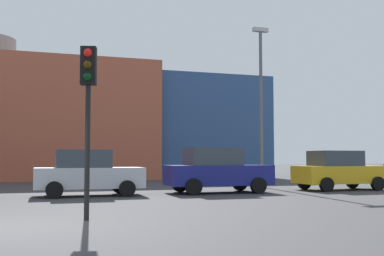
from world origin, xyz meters
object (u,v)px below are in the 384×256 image
(parked_car_2, at_px, (88,173))
(street_lamp, at_px, (261,96))
(parked_car_3, at_px, (217,170))
(parked_car_4, at_px, (339,170))
(traffic_light_island, at_px, (88,92))

(parked_car_2, bearing_deg, street_lamp, 18.40)
(parked_car_3, xyz_separation_m, street_lamp, (3.48, 2.90, 3.61))
(parked_car_4, bearing_deg, street_lamp, 129.81)
(parked_car_2, relative_size, parked_car_4, 0.99)
(traffic_light_island, xyz_separation_m, street_lamp, (9.41, 10.10, 1.56))
(parked_car_4, distance_m, street_lamp, 5.25)
(parked_car_3, bearing_deg, traffic_light_island, -129.47)
(parked_car_2, height_order, street_lamp, street_lamp)
(parked_car_4, xyz_separation_m, street_lamp, (-2.42, 2.90, 3.65))
(parked_car_3, relative_size, parked_car_4, 1.05)
(parked_car_3, height_order, street_lamp, street_lamp)
(parked_car_2, xyz_separation_m, street_lamp, (8.72, 2.90, 3.66))
(parked_car_2, height_order, parked_car_3, parked_car_3)
(traffic_light_island, bearing_deg, parked_car_2, -171.20)
(traffic_light_island, bearing_deg, street_lamp, 151.29)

